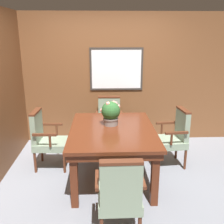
{
  "coord_description": "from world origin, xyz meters",
  "views": [
    {
      "loc": [
        -0.14,
        -3.32,
        2.06
      ],
      "look_at": [
        0.01,
        0.3,
        0.97
      ],
      "focal_mm": 42.0,
      "sensor_mm": 36.0,
      "label": 1
    }
  ],
  "objects_px": {
    "chair_head_near": "(120,193)",
    "potted_plant": "(111,113)",
    "dining_table": "(112,135)",
    "chair_left_far": "(46,138)",
    "chair_right_far": "(173,136)",
    "chair_head_far": "(109,121)"
  },
  "relations": [
    {
      "from": "chair_head_far",
      "to": "chair_right_far",
      "type": "bearing_deg",
      "value": -36.02
    },
    {
      "from": "potted_plant",
      "to": "dining_table",
      "type": "bearing_deg",
      "value": -84.32
    },
    {
      "from": "chair_left_far",
      "to": "chair_head_near",
      "type": "bearing_deg",
      "value": -142.67
    },
    {
      "from": "chair_left_far",
      "to": "chair_head_near",
      "type": "distance_m",
      "value": 1.86
    },
    {
      "from": "chair_head_near",
      "to": "potted_plant",
      "type": "relative_size",
      "value": 2.59
    },
    {
      "from": "chair_left_far",
      "to": "potted_plant",
      "type": "relative_size",
      "value": 2.59
    },
    {
      "from": "dining_table",
      "to": "chair_head_near",
      "type": "bearing_deg",
      "value": -88.73
    },
    {
      "from": "dining_table",
      "to": "chair_right_far",
      "type": "bearing_deg",
      "value": 20.72
    },
    {
      "from": "chair_right_far",
      "to": "chair_head_far",
      "type": "bearing_deg",
      "value": -133.93
    },
    {
      "from": "chair_head_near",
      "to": "potted_plant",
      "type": "xyz_separation_m",
      "value": [
        -0.04,
        1.33,
        0.46
      ]
    },
    {
      "from": "chair_right_far",
      "to": "potted_plant",
      "type": "bearing_deg",
      "value": -83.73
    },
    {
      "from": "dining_table",
      "to": "chair_head_far",
      "type": "bearing_deg",
      "value": 90.71
    },
    {
      "from": "chair_head_far",
      "to": "chair_head_near",
      "type": "bearing_deg",
      "value": -86.48
    },
    {
      "from": "dining_table",
      "to": "potted_plant",
      "type": "relative_size",
      "value": 4.28
    },
    {
      "from": "chair_right_far",
      "to": "chair_head_near",
      "type": "height_order",
      "value": "same"
    },
    {
      "from": "chair_head_near",
      "to": "potted_plant",
      "type": "height_order",
      "value": "potted_plant"
    },
    {
      "from": "dining_table",
      "to": "chair_left_far",
      "type": "height_order",
      "value": "chair_left_far"
    },
    {
      "from": "potted_plant",
      "to": "chair_head_far",
      "type": "bearing_deg",
      "value": 89.88
    },
    {
      "from": "potted_plant",
      "to": "chair_head_near",
      "type": "bearing_deg",
      "value": -88.17
    },
    {
      "from": "chair_right_far",
      "to": "chair_head_far",
      "type": "xyz_separation_m",
      "value": [
        -1.0,
        0.8,
        0.0
      ]
    },
    {
      "from": "dining_table",
      "to": "potted_plant",
      "type": "xyz_separation_m",
      "value": [
        -0.02,
        0.17,
        0.28
      ]
    },
    {
      "from": "dining_table",
      "to": "potted_plant",
      "type": "height_order",
      "value": "potted_plant"
    }
  ]
}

